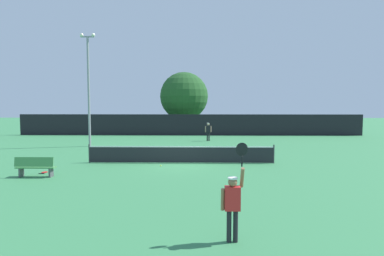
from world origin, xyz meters
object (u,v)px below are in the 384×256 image
(courtside_bench, at_px, (35,167))
(light_pole, at_px, (89,83))
(player_serving, at_px, (233,199))
(large_tree, at_px, (184,96))
(tennis_ball, at_px, (161,166))
(spare_racket, at_px, (44,172))
(player_receiving, at_px, (208,130))
(parked_car_mid, at_px, (163,124))
(parked_car_near, at_px, (124,124))

(courtside_bench, height_order, light_pole, light_pole)
(player_serving, height_order, large_tree, large_tree)
(player_serving, height_order, courtside_bench, player_serving)
(tennis_ball, height_order, spare_racket, tennis_ball)
(player_receiving, xyz_separation_m, parked_car_mid, (-5.34, 11.30, -0.22))
(tennis_ball, bearing_deg, parked_car_mid, 95.88)
(parked_car_mid, bearing_deg, courtside_bench, -94.18)
(player_receiving, xyz_separation_m, light_pole, (-9.51, -4.07, 3.99))
(player_receiving, height_order, tennis_ball, player_receiving)
(player_serving, xyz_separation_m, large_tree, (-2.64, 31.42, 3.19))
(player_serving, distance_m, light_pole, 20.76)
(tennis_ball, relative_size, large_tree, 0.01)
(player_serving, xyz_separation_m, light_pole, (-9.51, 18.03, 3.93))
(parked_car_near, relative_size, parked_car_mid, 1.00)
(tennis_ball, xyz_separation_m, spare_racket, (-5.55, -1.79, -0.01))
(courtside_bench, distance_m, large_tree, 25.36)
(tennis_ball, relative_size, parked_car_mid, 0.02)
(tennis_ball, distance_m, large_tree, 22.04)
(player_serving, height_order, light_pole, light_pole)
(courtside_bench, xyz_separation_m, large_tree, (5.77, 24.40, 3.77))
(courtside_bench, bearing_deg, large_tree, 76.70)
(tennis_ball, bearing_deg, courtside_bench, -153.20)
(light_pole, distance_m, parked_car_near, 16.47)
(player_receiving, xyz_separation_m, courtside_bench, (-8.40, -15.08, -0.52))
(player_receiving, distance_m, parked_car_mid, 12.49)
(light_pole, height_order, parked_car_mid, light_pole)
(parked_car_mid, bearing_deg, parked_car_near, 176.59)
(tennis_ball, relative_size, light_pole, 0.01)
(tennis_ball, xyz_separation_m, parked_car_mid, (-2.43, 23.60, 0.74))
(parked_car_mid, bearing_deg, tennis_ball, -81.69)
(tennis_ball, height_order, large_tree, large_tree)
(player_serving, relative_size, large_tree, 0.35)
(spare_racket, bearing_deg, large_tree, 76.02)
(large_tree, distance_m, parked_car_mid, 4.83)
(courtside_bench, height_order, parked_car_near, parked_car_near)
(player_serving, distance_m, tennis_ball, 10.27)
(player_serving, xyz_separation_m, courtside_bench, (-8.40, 7.02, -0.59))
(light_pole, bearing_deg, parked_car_near, 93.38)
(spare_racket, bearing_deg, parked_car_mid, 82.99)
(player_receiving, relative_size, large_tree, 0.23)
(parked_car_near, bearing_deg, player_receiving, -50.89)
(spare_racket, relative_size, large_tree, 0.07)
(spare_racket, xyz_separation_m, parked_car_mid, (3.12, 25.39, 0.76))
(spare_racket, height_order, light_pole, light_pole)
(player_serving, distance_m, parked_car_near, 35.49)
(light_pole, xyz_separation_m, parked_car_mid, (4.17, 15.37, -4.22))
(spare_racket, relative_size, parked_car_near, 0.12)
(player_receiving, relative_size, spare_racket, 3.16)
(player_receiving, distance_m, spare_racket, 16.47)
(player_receiving, distance_m, parked_car_near, 15.77)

